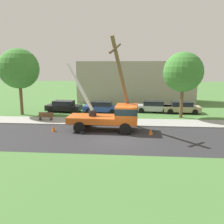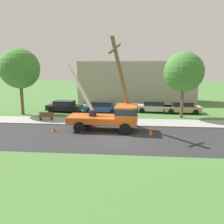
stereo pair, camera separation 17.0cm
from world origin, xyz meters
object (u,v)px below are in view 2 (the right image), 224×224
(leaning_utility_pole, at_px, (123,84))
(park_bench, at_px, (46,116))
(traffic_cone_ahead, at_px, (151,131))
(parked_sedan_silver, at_px, (154,107))
(utility_truck, at_px, (112,115))
(traffic_cone_behind, at_px, (54,128))
(roadside_tree_near, at_px, (184,72))
(parked_sedan_black, at_px, (64,106))
(roadside_tree_far, at_px, (20,69))
(parked_sedan_tan, at_px, (182,107))
(traffic_cone_curbside, at_px, (122,124))
(parked_sedan_blue, at_px, (102,107))

(leaning_utility_pole, height_order, park_bench, leaning_utility_pole)
(traffic_cone_ahead, bearing_deg, parked_sedan_silver, 84.24)
(utility_truck, distance_m, parked_sedan_silver, 10.24)
(traffic_cone_behind, bearing_deg, traffic_cone_ahead, -1.57)
(leaning_utility_pole, distance_m, roadside_tree_near, 8.62)
(traffic_cone_ahead, distance_m, parked_sedan_black, 13.94)
(utility_truck, xyz_separation_m, traffic_cone_behind, (-5.17, -0.79, -1.13))
(parked_sedan_black, bearing_deg, roadside_tree_far, -154.77)
(parked_sedan_silver, bearing_deg, traffic_cone_behind, -133.74)
(parked_sedan_silver, bearing_deg, parked_sedan_tan, -5.22)
(parked_sedan_silver, distance_m, roadside_tree_near, 6.03)
(utility_truck, distance_m, park_bench, 8.06)
(traffic_cone_curbside, xyz_separation_m, parked_sedan_blue, (-2.84, 6.69, 0.43))
(roadside_tree_far, bearing_deg, traffic_cone_ahead, -26.47)
(parked_sedan_blue, bearing_deg, traffic_cone_ahead, -59.74)
(traffic_cone_curbside, distance_m, parked_sedan_silver, 8.51)
(utility_truck, height_order, leaning_utility_pole, leaning_utility_pole)
(traffic_cone_ahead, xyz_separation_m, parked_sedan_black, (-10.23, 9.46, 0.43))
(traffic_cone_ahead, relative_size, parked_sedan_black, 0.12)
(parked_sedan_tan, bearing_deg, parked_sedan_blue, -175.91)
(leaning_utility_pole, relative_size, parked_sedan_blue, 1.83)
(parked_sedan_tan, bearing_deg, park_bench, -159.52)
(traffic_cone_ahead, height_order, traffic_cone_curbside, same)
(park_bench, height_order, roadside_tree_far, roadside_tree_far)
(parked_sedan_blue, xyz_separation_m, parked_sedan_silver, (6.42, 1.02, 0.00))
(utility_truck, height_order, roadside_tree_near, roadside_tree_near)
(traffic_cone_curbside, relative_size, parked_sedan_tan, 0.13)
(parked_sedan_black, xyz_separation_m, park_bench, (-0.47, -5.19, -0.25))
(leaning_utility_pole, bearing_deg, parked_sedan_silver, 68.56)
(roadside_tree_near, relative_size, roadside_tree_far, 0.94)
(parked_sedan_black, bearing_deg, roadside_tree_near, -9.21)
(park_bench, xyz_separation_m, roadside_tree_far, (-4.03, 3.07, 4.94))
(utility_truck, bearing_deg, roadside_tree_near, 40.31)
(utility_truck, relative_size, leaning_utility_pole, 0.82)
(parked_sedan_black, bearing_deg, park_bench, -95.15)
(parked_sedan_black, distance_m, park_bench, 5.22)
(park_bench, bearing_deg, parked_sedan_blue, 43.00)
(leaning_utility_pole, relative_size, traffic_cone_ahead, 14.74)
(traffic_cone_curbside, height_order, roadside_tree_near, roadside_tree_near)
(leaning_utility_pole, xyz_separation_m, traffic_cone_curbside, (-0.09, 1.17, -3.93))
(traffic_cone_ahead, relative_size, parked_sedan_tan, 0.13)
(traffic_cone_curbside, bearing_deg, utility_truck, -118.88)
(leaning_utility_pole, height_order, parked_sedan_tan, leaning_utility_pole)
(utility_truck, distance_m, roadside_tree_near, 10.18)
(traffic_cone_ahead, distance_m, park_bench, 11.52)
(utility_truck, bearing_deg, traffic_cone_behind, -171.28)
(leaning_utility_pole, height_order, traffic_cone_behind, leaning_utility_pole)
(roadside_tree_near, bearing_deg, parked_sedan_tan, 77.77)
(leaning_utility_pole, xyz_separation_m, park_bench, (-8.24, 2.90, -3.74))
(roadside_tree_near, bearing_deg, roadside_tree_far, 179.49)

